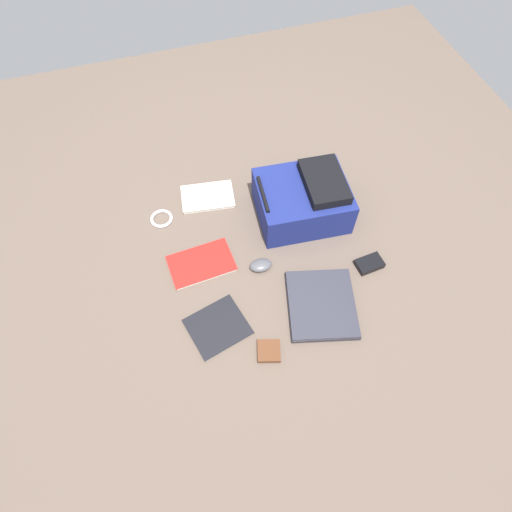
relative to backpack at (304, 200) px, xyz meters
name	(u,v)px	position (x,y,z in m)	size (l,w,h in m)	color
ground_plane	(260,258)	(-0.18, 0.27, -0.10)	(3.32, 3.32, 0.00)	brown
backpack	(304,200)	(0.00, 0.00, 0.00)	(0.37, 0.43, 0.22)	navy
laptop	(321,304)	(-0.48, 0.10, -0.08)	(0.37, 0.35, 0.03)	#24242C
book_manual	(208,197)	(0.22, 0.41, -0.09)	(0.20, 0.27, 0.02)	silver
book_blue	(201,264)	(-0.14, 0.53, -0.09)	(0.19, 0.29, 0.02)	silver
book_red	(218,327)	(-0.45, 0.53, -0.09)	(0.25, 0.27, 0.01)	silver
computer_mouse	(261,265)	(-0.23, 0.28, -0.08)	(0.07, 0.10, 0.04)	#4C4C51
cable_coil	(162,219)	(0.16, 0.64, -0.09)	(0.11, 0.11, 0.01)	silver
power_brick	(369,264)	(-0.36, -0.18, -0.08)	(0.07, 0.12, 0.03)	black
pen_blue	(320,164)	(0.26, -0.20, -0.09)	(0.01, 0.01, 0.14)	#198C33
earbud_pouch	(269,351)	(-0.61, 0.37, -0.09)	(0.09, 0.09, 0.02)	#59331E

